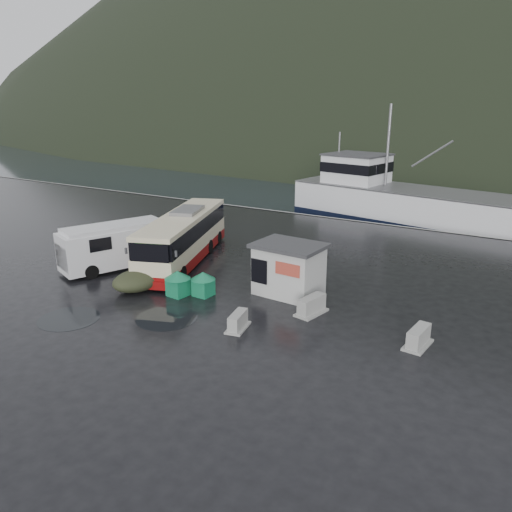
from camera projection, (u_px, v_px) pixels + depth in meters
The scene contains 14 objects.
ground at pixel (191, 287), 27.72m from camera, with size 160.00×160.00×0.00m, color black.
harbor_water at pixel (483, 145), 117.49m from camera, with size 300.00×180.00×0.02m, color black.
quay_edge at pixel (332, 218), 44.04m from camera, with size 160.00×0.60×1.50m, color #999993.
coach_bus at pixel (185, 261), 32.24m from camera, with size 2.91×11.54×3.26m, color beige, non-canonical shape.
white_van at pixel (117, 268), 30.91m from camera, with size 2.28×6.64×2.78m, color silver, non-canonical shape.
waste_bin_left at pixel (178, 295), 26.49m from camera, with size 0.99×0.99×1.38m, color #14754B, non-canonical shape.
waste_bin_right at pixel (204, 295), 26.50m from camera, with size 0.95×0.95×1.31m, color #14754B, non-canonical shape.
dome_tent at pixel (139, 290), 27.24m from camera, with size 2.07×2.90×1.14m, color #2F341F, non-canonical shape.
ticket_kiosk at pixel (288, 294), 26.73m from camera, with size 3.55×2.69×2.78m, color beige, non-canonical shape.
jersey_barrier_a at pixel (311, 314), 24.21m from camera, with size 0.88×1.76×0.88m, color #999993, non-canonical shape.
jersey_barrier_b at pixel (238, 329), 22.61m from camera, with size 0.76×1.52×0.76m, color #999993, non-canonical shape.
jersey_barrier_c at pixel (417, 346), 21.01m from camera, with size 0.83×1.67×0.83m, color #999993, non-canonical shape.
fishing_trawler at pixel (415, 211), 46.71m from camera, with size 27.95×6.11×11.18m, color silver, non-canonical shape.
puddles at pixel (203, 297), 26.19m from camera, with size 9.83×14.08×0.01m.
Camera 1 is at (16.60, -20.30, 9.85)m, focal length 35.00 mm.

